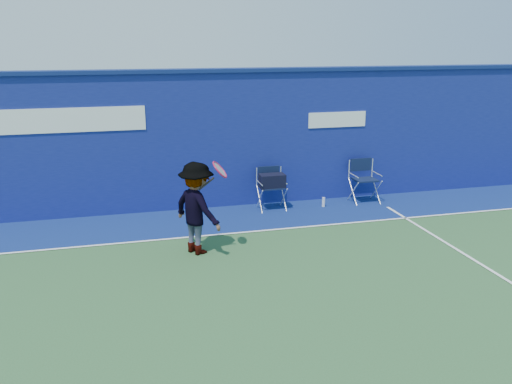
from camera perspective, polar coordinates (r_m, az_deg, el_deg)
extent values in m
plane|color=#2D552D|center=(7.70, -2.80, -12.92)|extent=(80.00, 80.00, 0.00)
cube|color=navy|center=(12.10, -7.92, 5.21)|extent=(24.00, 0.40, 3.00)
cube|color=navy|center=(11.91, -8.21, 12.51)|extent=(24.00, 0.50, 0.08)
cube|color=white|center=(11.84, -22.58, 6.87)|extent=(4.50, 0.02, 0.50)
cube|color=white|center=(12.74, 8.55, 7.54)|extent=(1.40, 0.02, 0.35)
cube|color=navy|center=(11.42, -6.99, -3.17)|extent=(24.00, 1.80, 0.01)
cube|color=white|center=(10.58, -6.34, -4.68)|extent=(24.00, 0.06, 0.01)
cube|color=#0E1835|center=(12.06, 1.66, 0.50)|extent=(0.49, 0.42, 0.03)
cube|color=silver|center=(12.24, 1.36, 1.71)|extent=(0.56, 0.02, 0.41)
cube|color=#0E1835|center=(12.22, 1.36, 2.08)|extent=(0.49, 0.03, 0.29)
cube|color=black|center=(12.00, 1.71, 1.17)|extent=(0.56, 0.33, 0.31)
cube|color=#0E1835|center=(12.85, 11.41, 1.28)|extent=(0.52, 0.44, 0.03)
cube|color=silver|center=(13.02, 10.97, 2.48)|extent=(0.59, 0.03, 0.43)
cube|color=#0E1835|center=(13.00, 10.99, 2.85)|extent=(0.52, 0.03, 0.30)
cylinder|color=white|center=(12.43, 7.12, -1.07)|extent=(0.07, 0.07, 0.22)
imported|color=#EA4738|center=(9.58, -6.24, -1.70)|extent=(1.09, 1.23, 1.66)
torus|color=#AF173D|center=(9.34, -3.83, 2.36)|extent=(0.35, 0.43, 0.30)
cylinder|color=gray|center=(9.34, -3.83, 2.36)|extent=(0.28, 0.36, 0.24)
cylinder|color=black|center=(9.29, -5.25, 0.87)|extent=(0.28, 0.12, 0.24)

